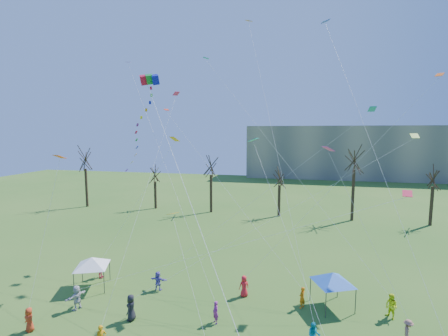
% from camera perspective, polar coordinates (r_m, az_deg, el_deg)
% --- Properties ---
extents(distant_building, '(60.00, 14.00, 15.00)m').
position_cam_1_polar(distant_building, '(98.00, 22.41, 2.72)').
color(distant_building, gray).
rests_on(distant_building, ground).
extents(bare_tree_row, '(71.14, 6.95, 12.05)m').
position_cam_1_polar(bare_tree_row, '(49.18, 10.89, -0.51)').
color(bare_tree_row, black).
rests_on(bare_tree_row, ground).
extents(big_box_kite, '(6.47, 7.61, 22.74)m').
position_cam_1_polar(big_box_kite, '(25.29, -14.65, 6.60)').
color(big_box_kite, red).
rests_on(big_box_kite, ground).
extents(canopy_tent_white, '(3.36, 3.36, 2.70)m').
position_cam_1_polar(canopy_tent_white, '(29.88, -23.00, -15.52)').
color(canopy_tent_white, '#3F3F44').
rests_on(canopy_tent_white, ground).
extents(canopy_tent_blue, '(3.36, 3.36, 2.74)m').
position_cam_1_polar(canopy_tent_blue, '(26.29, 19.27, -18.42)').
color(canopy_tent_blue, '#3F3F44').
rests_on(canopy_tent_blue, ground).
extents(festival_crowd, '(25.87, 10.77, 1.86)m').
position_cam_1_polar(festival_crowd, '(23.64, -2.00, -25.09)').
color(festival_crowd, red).
rests_on(festival_crowd, ground).
extents(small_kites_aloft, '(29.68, 18.19, 34.25)m').
position_cam_1_polar(small_kites_aloft, '(26.51, 5.23, 7.88)').
color(small_kites_aloft, '#FF470D').
rests_on(small_kites_aloft, ground).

